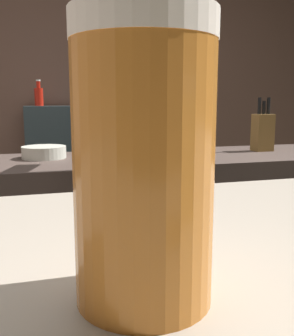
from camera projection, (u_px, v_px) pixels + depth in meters
name	position (u px, v px, depth m)	size (l,w,h in m)	color
wall_back	(82.00, 84.00, 3.35)	(5.20, 0.10, 2.70)	brown
prep_counter	(189.00, 243.00, 2.03)	(2.10, 0.60, 0.93)	#4B3D36
back_shelf	(88.00, 177.00, 3.21)	(0.96, 0.36, 1.17)	#313E41
bartender	(151.00, 146.00, 1.41)	(0.49, 0.55, 1.79)	#333631
knife_block	(263.00, 131.00, 2.10)	(0.10, 0.08, 0.29)	brown
mixing_bowl	(44.00, 152.00, 1.84)	(0.21, 0.21, 0.06)	silver
chefs_knife	(182.00, 156.00, 1.89)	(0.24, 0.03, 0.01)	silver
pint_glass_near	(144.00, 163.00, 0.20)	(0.08, 0.08, 0.15)	#C9752A
bottle_vinegar	(39.00, 96.00, 3.07)	(0.07, 0.07, 0.21)	red
bottle_soy	(109.00, 95.00, 3.15)	(0.05, 0.05, 0.23)	#B51A17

